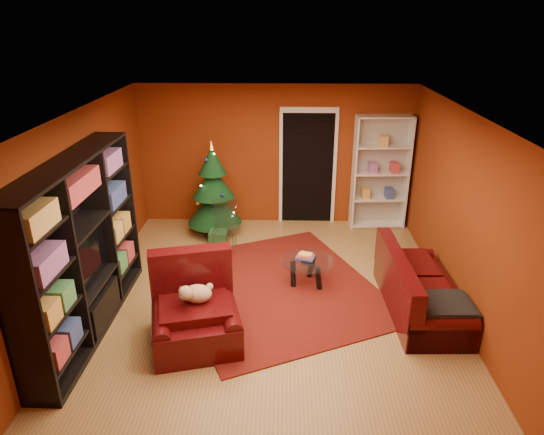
{
  "coord_description": "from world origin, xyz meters",
  "views": [
    {
      "loc": [
        0.17,
        -5.93,
        3.72
      ],
      "look_at": [
        0.0,
        0.4,
        1.05
      ],
      "focal_mm": 32.0,
      "sensor_mm": 36.0,
      "label": 1
    }
  ],
  "objects_px": {
    "coffee_table": "(308,272)",
    "christmas_tree": "(213,189)",
    "armchair": "(195,312)",
    "sofa": "(422,283)",
    "media_unit": "(81,249)",
    "gift_box_green": "(218,239)",
    "white_bookshelf": "(380,173)",
    "acrylic_chair": "(224,230)",
    "gift_box_red": "(204,217)",
    "rug": "(277,287)",
    "dog": "(198,294)"
  },
  "relations": [
    {
      "from": "dog",
      "to": "gift_box_red",
      "type": "bearing_deg",
      "value": 84.01
    },
    {
      "from": "rug",
      "to": "coffee_table",
      "type": "height_order",
      "value": "coffee_table"
    },
    {
      "from": "white_bookshelf",
      "to": "gift_box_green",
      "type": "bearing_deg",
      "value": -163.35
    },
    {
      "from": "media_unit",
      "to": "white_bookshelf",
      "type": "distance_m",
      "value": 5.36
    },
    {
      "from": "media_unit",
      "to": "sofa",
      "type": "height_order",
      "value": "media_unit"
    },
    {
      "from": "dog",
      "to": "sofa",
      "type": "distance_m",
      "value": 2.97
    },
    {
      "from": "gift_box_green",
      "to": "armchair",
      "type": "xyz_separation_m",
      "value": [
        0.07,
        -2.63,
        0.29
      ]
    },
    {
      "from": "media_unit",
      "to": "gift_box_red",
      "type": "relative_size",
      "value": 12.0
    },
    {
      "from": "rug",
      "to": "media_unit",
      "type": "relative_size",
      "value": 1.09
    },
    {
      "from": "dog",
      "to": "acrylic_chair",
      "type": "distance_m",
      "value": 2.42
    },
    {
      "from": "rug",
      "to": "armchair",
      "type": "relative_size",
      "value": 2.82
    },
    {
      "from": "media_unit",
      "to": "sofa",
      "type": "relative_size",
      "value": 1.51
    },
    {
      "from": "white_bookshelf",
      "to": "dog",
      "type": "bearing_deg",
      "value": -130.34
    },
    {
      "from": "christmas_tree",
      "to": "rug",
      "type": "bearing_deg",
      "value": -58.81
    },
    {
      "from": "gift_box_green",
      "to": "white_bookshelf",
      "type": "height_order",
      "value": "white_bookshelf"
    },
    {
      "from": "acrylic_chair",
      "to": "media_unit",
      "type": "bearing_deg",
      "value": -121.97
    },
    {
      "from": "coffee_table",
      "to": "acrylic_chair",
      "type": "relative_size",
      "value": 1.01
    },
    {
      "from": "gift_box_green",
      "to": "acrylic_chair",
      "type": "distance_m",
      "value": 0.32
    },
    {
      "from": "rug",
      "to": "acrylic_chair",
      "type": "height_order",
      "value": "acrylic_chair"
    },
    {
      "from": "armchair",
      "to": "gift_box_red",
      "type": "bearing_deg",
      "value": 83.31
    },
    {
      "from": "christmas_tree",
      "to": "gift_box_red",
      "type": "distance_m",
      "value": 0.88
    },
    {
      "from": "rug",
      "to": "gift_box_red",
      "type": "bearing_deg",
      "value": 121.39
    },
    {
      "from": "rug",
      "to": "armchair",
      "type": "height_order",
      "value": "armchair"
    },
    {
      "from": "white_bookshelf",
      "to": "dog",
      "type": "height_order",
      "value": "white_bookshelf"
    },
    {
      "from": "rug",
      "to": "acrylic_chair",
      "type": "relative_size",
      "value": 3.95
    },
    {
      "from": "gift_box_green",
      "to": "coffee_table",
      "type": "xyz_separation_m",
      "value": [
        1.48,
        -1.23,
        0.06
      ]
    },
    {
      "from": "christmas_tree",
      "to": "sofa",
      "type": "xyz_separation_m",
      "value": [
        3.11,
        -2.43,
        -0.43
      ]
    },
    {
      "from": "coffee_table",
      "to": "media_unit",
      "type": "bearing_deg",
      "value": -158.59
    },
    {
      "from": "christmas_tree",
      "to": "acrylic_chair",
      "type": "relative_size",
      "value": 2.19
    },
    {
      "from": "gift_box_red",
      "to": "media_unit",
      "type": "bearing_deg",
      "value": -105.3
    },
    {
      "from": "media_unit",
      "to": "dog",
      "type": "distance_m",
      "value": 1.52
    },
    {
      "from": "gift_box_red",
      "to": "dog",
      "type": "xyz_separation_m",
      "value": [
        0.52,
        -3.58,
        0.53
      ]
    },
    {
      "from": "white_bookshelf",
      "to": "gift_box_red",
      "type": "bearing_deg",
      "value": 177.22
    },
    {
      "from": "gift_box_red",
      "to": "armchair",
      "type": "distance_m",
      "value": 3.69
    },
    {
      "from": "armchair",
      "to": "sofa",
      "type": "height_order",
      "value": "armchair"
    },
    {
      "from": "media_unit",
      "to": "gift_box_green",
      "type": "xyz_separation_m",
      "value": [
        1.32,
        2.33,
        -0.96
      ]
    },
    {
      "from": "rug",
      "to": "white_bookshelf",
      "type": "height_order",
      "value": "white_bookshelf"
    },
    {
      "from": "white_bookshelf",
      "to": "dog",
      "type": "distance_m",
      "value": 4.54
    },
    {
      "from": "media_unit",
      "to": "white_bookshelf",
      "type": "bearing_deg",
      "value": 39.08
    },
    {
      "from": "white_bookshelf",
      "to": "coffee_table",
      "type": "relative_size",
      "value": 2.67
    },
    {
      "from": "christmas_tree",
      "to": "gift_box_green",
      "type": "distance_m",
      "value": 0.92
    },
    {
      "from": "acrylic_chair",
      "to": "sofa",
      "type": "bearing_deg",
      "value": -28.81
    },
    {
      "from": "gift_box_green",
      "to": "armchair",
      "type": "bearing_deg",
      "value": -88.38
    },
    {
      "from": "white_bookshelf",
      "to": "sofa",
      "type": "bearing_deg",
      "value": -90.59
    },
    {
      "from": "white_bookshelf",
      "to": "dog",
      "type": "relative_size",
      "value": 5.35
    },
    {
      "from": "coffee_table",
      "to": "christmas_tree",
      "type": "bearing_deg",
      "value": 131.76
    },
    {
      "from": "armchair",
      "to": "sofa",
      "type": "relative_size",
      "value": 0.58
    },
    {
      "from": "gift_box_red",
      "to": "armchair",
      "type": "height_order",
      "value": "armchair"
    },
    {
      "from": "media_unit",
      "to": "christmas_tree",
      "type": "relative_size",
      "value": 1.66
    },
    {
      "from": "white_bookshelf",
      "to": "sofa",
      "type": "height_order",
      "value": "white_bookshelf"
    }
  ]
}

